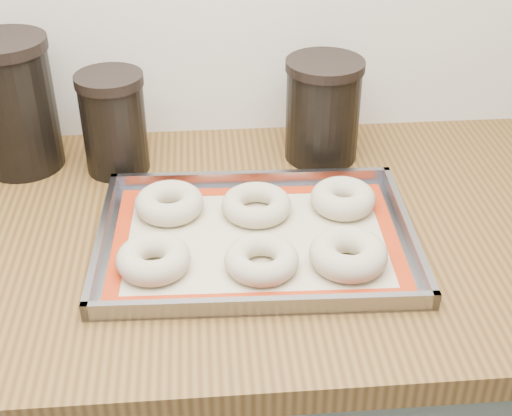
{
  "coord_description": "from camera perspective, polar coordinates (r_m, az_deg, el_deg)",
  "views": [
    {
      "loc": [
        -0.0,
        0.78,
        1.52
      ],
      "look_at": [
        0.07,
        1.63,
        0.96
      ],
      "focal_mm": 50.0,
      "sensor_mm": 36.0,
      "label": 1
    }
  ],
  "objects": [
    {
      "name": "bagel_front_left",
      "position": [
        0.99,
        -8.21,
        -4.06
      ],
      "size": [
        0.12,
        0.12,
        0.04
      ],
      "primitive_type": "torus",
      "rotation": [
        0.0,
        0.0,
        -0.18
      ],
      "color": "#BDB193",
      "rests_on": "baking_mat"
    },
    {
      "name": "bagel_back_mid",
      "position": [
        1.1,
        0.03,
        0.26
      ],
      "size": [
        0.11,
        0.11,
        0.03
      ],
      "primitive_type": "torus",
      "rotation": [
        0.0,
        0.0,
        -0.04
      ],
      "color": "#BDB193",
      "rests_on": "baking_mat"
    },
    {
      "name": "bagel_front_right",
      "position": [
        1.0,
        7.4,
        -3.68
      ],
      "size": [
        0.14,
        0.14,
        0.04
      ],
      "primitive_type": "torus",
      "rotation": [
        0.0,
        0.0,
        -0.31
      ],
      "color": "#BDB193",
      "rests_on": "baking_mat"
    },
    {
      "name": "countertop",
      "position": [
        1.1,
        -3.81,
        -2.33
      ],
      "size": [
        3.06,
        0.68,
        0.04
      ],
      "primitive_type": "cube",
      "color": "brown",
      "rests_on": "cabinet"
    },
    {
      "name": "canister_left",
      "position": [
        1.26,
        -18.81,
        7.87
      ],
      "size": [
        0.14,
        0.14,
        0.23
      ],
      "color": "black",
      "rests_on": "countertop"
    },
    {
      "name": "baking_tray",
      "position": [
        1.05,
        -0.0,
        -2.43
      ],
      "size": [
        0.47,
        0.35,
        0.03
      ],
      "rotation": [
        0.0,
        0.0,
        -0.04
      ],
      "color": "gray",
      "rests_on": "countertop"
    },
    {
      "name": "canister_right",
      "position": [
        1.24,
        5.36,
        7.84
      ],
      "size": [
        0.13,
        0.13,
        0.18
      ],
      "color": "black",
      "rests_on": "countertop"
    },
    {
      "name": "bagel_back_right",
      "position": [
        1.12,
        6.97,
        0.77
      ],
      "size": [
        0.12,
        0.12,
        0.04
      ],
      "primitive_type": "torus",
      "rotation": [
        0.0,
        0.0,
        0.15
      ],
      "color": "#BDB193",
      "rests_on": "baking_mat"
    },
    {
      "name": "bagel_front_mid",
      "position": [
        0.98,
        0.45,
        -4.14
      ],
      "size": [
        0.12,
        0.12,
        0.03
      ],
      "primitive_type": "torus",
      "rotation": [
        0.0,
        0.0,
        0.22
      ],
      "color": "#BDB193",
      "rests_on": "baking_mat"
    },
    {
      "name": "bagel_back_left",
      "position": [
        1.11,
        -6.94,
        0.4
      ],
      "size": [
        0.12,
        0.12,
        0.04
      ],
      "primitive_type": "torus",
      "rotation": [
        0.0,
        0.0,
        -0.14
      ],
      "color": "#BDB193",
      "rests_on": "baking_mat"
    },
    {
      "name": "baking_mat",
      "position": [
        1.05,
        -0.0,
        -2.52
      ],
      "size": [
        0.43,
        0.3,
        0.0
      ],
      "rotation": [
        0.0,
        0.0,
        -0.04
      ],
      "color": "#C6B793",
      "rests_on": "baking_tray"
    },
    {
      "name": "canister_mid",
      "position": [
        1.22,
        -11.31,
        6.7
      ],
      "size": [
        0.11,
        0.11,
        0.17
      ],
      "color": "black",
      "rests_on": "countertop"
    }
  ]
}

